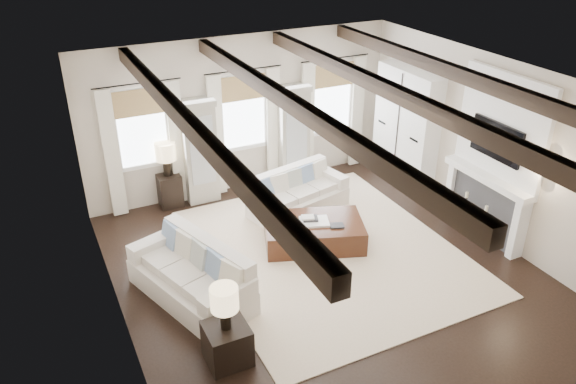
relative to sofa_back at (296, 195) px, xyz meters
name	(u,v)px	position (x,y,z in m)	size (l,w,h in m)	color
ground	(332,278)	(-0.49, -2.29, -0.34)	(7.50, 7.50, 0.00)	black
room_shell	(349,144)	(0.26, -1.39, 1.55)	(6.54, 7.54, 3.22)	beige
area_rug	(327,250)	(-0.18, -1.55, -0.33)	(4.18, 4.96, 0.02)	beige
sofa_back	(296,195)	(0.00, 0.00, 0.00)	(2.09, 1.29, 0.83)	silver
sofa_left	(194,276)	(-2.63, -1.73, 0.03)	(1.58, 2.31, 0.91)	silver
ottoman	(314,233)	(-0.28, -1.24, -0.11)	(1.71, 1.07, 0.45)	black
tray	(314,222)	(-0.29, -1.26, 0.13)	(0.50, 0.38, 0.04)	white
book_lower	(310,219)	(-0.33, -1.19, 0.17)	(0.26, 0.20, 0.04)	#262628
book_upper	(308,217)	(-0.38, -1.19, 0.21)	(0.22, 0.17, 0.03)	beige
book_loose	(337,226)	(0.00, -1.54, 0.13)	(0.24, 0.18, 0.03)	#262628
side_table_front	(227,344)	(-2.66, -3.24, -0.06)	(0.56, 0.56, 0.56)	black
lamp_front	(224,301)	(-2.66, -3.24, 0.65)	(0.37, 0.37, 0.63)	black
side_table_back	(170,190)	(-2.17, 1.30, -0.01)	(0.44, 0.44, 0.66)	black
lamp_back	(166,153)	(-2.17, 1.30, 0.79)	(0.40, 0.40, 0.69)	black
candlestick_near	(483,228)	(2.41, -2.54, -0.02)	(0.16, 0.16, 0.77)	black
candlestick_far	(464,215)	(2.41, -2.05, 0.00)	(0.16, 0.16, 0.80)	black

